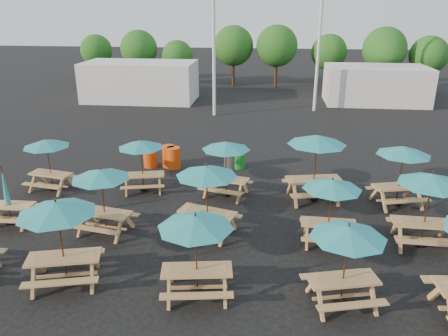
# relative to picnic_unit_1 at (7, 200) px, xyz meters

# --- Properties ---
(ground) EXTENTS (120.00, 120.00, 0.00)m
(ground) POSITION_rel_picnic_unit_1_xyz_m (6.66, 1.46, -0.84)
(ground) COLOR black
(ground) RESTS_ON ground
(picnic_unit_1) EXTENTS (1.64, 1.44, 2.03)m
(picnic_unit_1) POSITION_rel_picnic_unit_1_xyz_m (0.00, 0.00, 0.00)
(picnic_unit_1) COLOR tan
(picnic_unit_1) RESTS_ON ground
(picnic_unit_2) EXTENTS (1.99, 1.99, 2.05)m
(picnic_unit_2) POSITION_rel_picnic_unit_1_xyz_m (0.03, 2.78, 0.92)
(picnic_unit_2) COLOR tan
(picnic_unit_2) RESTS_ON ground
(picnic_unit_3) EXTENTS (2.32, 2.32, 2.30)m
(picnic_unit_3) POSITION_rel_picnic_unit_1_xyz_m (3.24, -2.89, 1.13)
(picnic_unit_3) COLOR tan
(picnic_unit_3) RESTS_ON ground
(picnic_unit_4) EXTENTS (2.07, 2.07, 2.13)m
(picnic_unit_4) POSITION_rel_picnic_unit_1_xyz_m (3.30, -0.23, 0.99)
(picnic_unit_4) COLOR tan
(picnic_unit_4) RESTS_ON ground
(picnic_unit_5) EXTENTS (2.03, 2.03, 2.03)m
(picnic_unit_5) POSITION_rel_picnic_unit_1_xyz_m (3.55, 3.07, 0.91)
(picnic_unit_5) COLOR tan
(picnic_unit_5) RESTS_ON ground
(picnic_unit_6) EXTENTS (2.06, 2.06, 2.18)m
(picnic_unit_6) POSITION_rel_picnic_unit_1_xyz_m (6.66, -3.01, 1.03)
(picnic_unit_6) COLOR tan
(picnic_unit_6) RESTS_ON ground
(picnic_unit_7) EXTENTS (2.35, 2.35, 2.26)m
(picnic_unit_7) POSITION_rel_picnic_unit_1_xyz_m (6.46, 0.05, 1.10)
(picnic_unit_7) COLOR tan
(picnic_unit_7) RESTS_ON ground
(picnic_unit_8) EXTENTS (2.18, 2.18, 2.13)m
(picnic_unit_8) POSITION_rel_picnic_unit_1_xyz_m (6.73, 2.97, 0.99)
(picnic_unit_8) COLOR tan
(picnic_unit_8) RESTS_ON ground
(picnic_unit_9) EXTENTS (2.13, 2.13, 2.10)m
(picnic_unit_9) POSITION_rel_picnic_unit_1_xyz_m (10.12, -2.98, 0.97)
(picnic_unit_9) COLOR tan
(picnic_unit_9) RESTS_ON ground
(picnic_unit_10) EXTENTS (1.75, 1.75, 2.06)m
(picnic_unit_10) POSITION_rel_picnic_unit_1_xyz_m (10.11, -0.13, 0.93)
(picnic_unit_10) COLOR tan
(picnic_unit_10) RESTS_ON ground
(picnic_unit_11) EXTENTS (2.44, 2.44, 2.50)m
(picnic_unit_11) POSITION_rel_picnic_unit_1_xyz_m (9.92, 2.94, 1.30)
(picnic_unit_11) COLOR tan
(picnic_unit_11) RESTS_ON ground
(picnic_unit_13) EXTENTS (1.96, 1.96, 2.29)m
(picnic_unit_13) POSITION_rel_picnic_unit_1_xyz_m (12.86, 0.04, 1.13)
(picnic_unit_13) COLOR tan
(picnic_unit_13) RESTS_ON ground
(picnic_unit_14) EXTENTS (2.25, 2.25, 2.21)m
(picnic_unit_14) POSITION_rel_picnic_unit_1_xyz_m (12.85, 2.83, 1.06)
(picnic_unit_14) COLOR tan
(picnic_unit_14) RESTS_ON ground
(waste_bin_0) EXTENTS (0.59, 0.59, 0.94)m
(waste_bin_0) POSITION_rel_picnic_unit_1_xyz_m (3.11, 5.68, -0.36)
(waste_bin_0) COLOR #E5480D
(waste_bin_0) RESTS_ON ground
(waste_bin_1) EXTENTS (0.59, 0.59, 0.94)m
(waste_bin_1) POSITION_rel_picnic_unit_1_xyz_m (4.17, 5.61, -0.36)
(waste_bin_1) COLOR #E5480D
(waste_bin_1) RESTS_ON ground
(waste_bin_2) EXTENTS (0.59, 0.59, 0.94)m
(waste_bin_2) POSITION_rel_picnic_unit_1_xyz_m (3.89, 5.83, -0.36)
(waste_bin_2) COLOR #E5480D
(waste_bin_2) RESTS_ON ground
(waste_bin_3) EXTENTS (0.59, 0.59, 0.94)m
(waste_bin_3) POSITION_rel_picnic_unit_1_xyz_m (6.63, 5.95, -0.36)
(waste_bin_3) COLOR gray
(waste_bin_3) RESTS_ON ground
(waste_bin_4) EXTENTS (0.59, 0.59, 0.94)m
(waste_bin_4) POSITION_rel_picnic_unit_1_xyz_m (6.96, 5.97, -0.36)
(waste_bin_4) COLOR #1A9127
(waste_bin_4) RESTS_ON ground
(mast_0) EXTENTS (0.20, 0.20, 12.00)m
(mast_0) POSITION_rel_picnic_unit_1_xyz_m (4.66, 15.46, 5.16)
(mast_0) COLOR silver
(mast_0) RESTS_ON ground
(mast_1) EXTENTS (0.20, 0.20, 12.00)m
(mast_1) POSITION_rel_picnic_unit_1_xyz_m (11.16, 17.46, 5.16)
(mast_1) COLOR silver
(mast_1) RESTS_ON ground
(event_tent_0) EXTENTS (8.00, 4.00, 2.80)m
(event_tent_0) POSITION_rel_picnic_unit_1_xyz_m (-1.34, 19.46, 0.56)
(event_tent_0) COLOR silver
(event_tent_0) RESTS_ON ground
(event_tent_1) EXTENTS (7.00, 4.00, 2.60)m
(event_tent_1) POSITION_rel_picnic_unit_1_xyz_m (15.66, 20.46, 0.46)
(event_tent_1) COLOR silver
(event_tent_1) RESTS_ON ground
(tree_0) EXTENTS (2.80, 2.80, 4.24)m
(tree_0) POSITION_rel_picnic_unit_1_xyz_m (-7.41, 26.70, 1.99)
(tree_0) COLOR #382314
(tree_0) RESTS_ON ground
(tree_1) EXTENTS (3.11, 3.11, 4.72)m
(tree_1) POSITION_rel_picnic_unit_1_xyz_m (-3.08, 25.36, 2.32)
(tree_1) COLOR #382314
(tree_1) RESTS_ON ground
(tree_2) EXTENTS (2.59, 2.59, 3.93)m
(tree_2) POSITION_rel_picnic_unit_1_xyz_m (0.27, 25.11, 1.79)
(tree_2) COLOR #382314
(tree_2) RESTS_ON ground
(tree_3) EXTENTS (3.36, 3.36, 5.09)m
(tree_3) POSITION_rel_picnic_unit_1_xyz_m (4.91, 26.17, 2.57)
(tree_3) COLOR #382314
(tree_3) RESTS_ON ground
(tree_4) EXTENTS (3.41, 3.41, 5.17)m
(tree_4) POSITION_rel_picnic_unit_1_xyz_m (8.56, 25.71, 2.62)
(tree_4) COLOR #382314
(tree_4) RESTS_ON ground
(tree_5) EXTENTS (2.94, 2.94, 4.45)m
(tree_5) POSITION_rel_picnic_unit_1_xyz_m (12.88, 26.13, 2.14)
(tree_5) COLOR #382314
(tree_5) RESTS_ON ground
(tree_6) EXTENTS (3.38, 3.38, 5.13)m
(tree_6) POSITION_rel_picnic_unit_1_xyz_m (16.89, 24.35, 2.59)
(tree_6) COLOR #382314
(tree_6) RESTS_ON ground
(tree_7) EXTENTS (2.95, 2.95, 4.48)m
(tree_7) POSITION_rel_picnic_unit_1_xyz_m (20.29, 24.38, 2.16)
(tree_7) COLOR #382314
(tree_7) RESTS_ON ground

